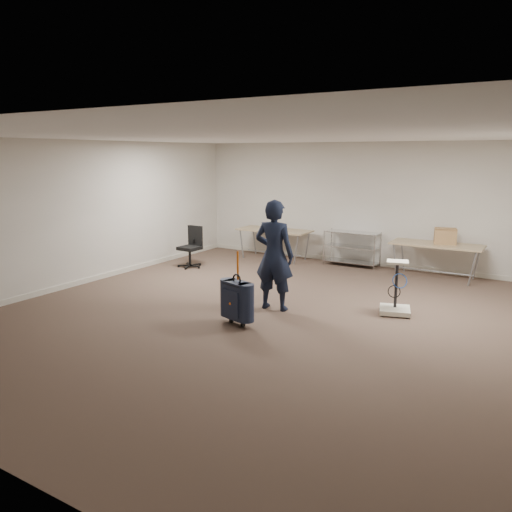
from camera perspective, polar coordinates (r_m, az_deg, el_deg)
The scene contains 10 objects.
ground at distance 8.04m, azimuth 0.27°, elevation -6.79°, with size 9.00×9.00×0.00m, color #48362C.
room_shell at distance 9.19m, azimuth 4.69°, elevation -4.13°, with size 8.00×9.00×9.00m.
folding_table_left at distance 12.14m, azimuth 2.09°, elevation 2.81°, with size 1.80×0.75×0.73m.
folding_table_right at distance 10.86m, azimuth 19.93°, elevation 1.05°, with size 1.80×0.75×0.73m.
wire_shelf at distance 11.63m, azimuth 10.91°, elevation 1.03°, with size 1.22×0.47×0.80m.
person at distance 8.14m, azimuth 2.09°, elevation 0.09°, with size 0.67×0.44×1.83m, color black.
suitcase at distance 7.50m, azimuth -2.19°, elevation -5.09°, with size 0.46×0.34×1.13m.
office_chair at distance 11.44m, azimuth -7.44°, elevation 0.15°, with size 0.56×0.56×0.93m.
equipment_cart at distance 8.37m, azimuth 15.65°, elevation -4.85°, with size 0.59×0.59×0.87m.
cardboard_box at distance 10.89m, azimuth 20.82°, elevation 2.14°, with size 0.42×0.32×0.32m, color #9A7748.
Camera 1 is at (3.89, -6.56, 2.55)m, focal length 35.00 mm.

